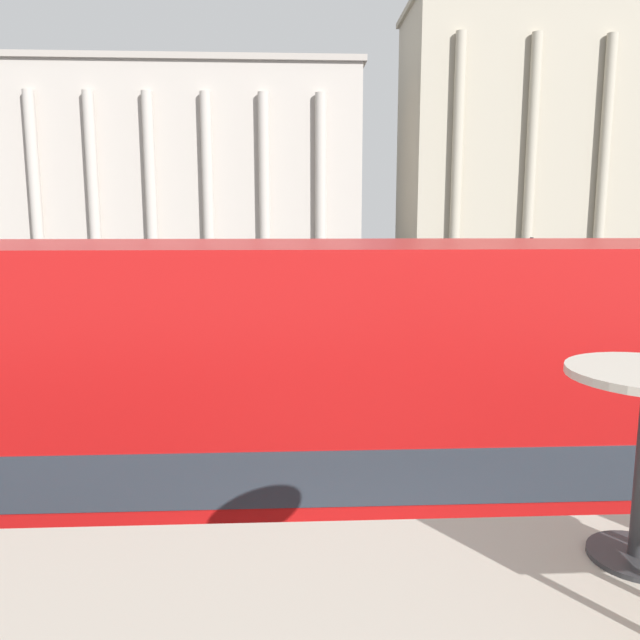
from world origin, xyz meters
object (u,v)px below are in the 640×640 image
Objects in this scene: plaza_building_right at (574,139)px; pedestrian_grey at (117,362)px; double_decker_bus at (168,435)px; pedestrian_black at (177,284)px; plaza_building_left at (164,170)px; traffic_light_near at (214,308)px; car_maroon at (502,299)px; pedestrian_red at (488,309)px; traffic_light_mid at (532,275)px; car_navy at (126,310)px; pedestrian_olive at (450,291)px.

plaza_building_right reaches higher than pedestrian_grey.
double_decker_bus reaches higher than pedestrian_black.
plaza_building_left is 46.76m from traffic_light_near.
pedestrian_red reaches higher than car_maroon.
traffic_light_mid is 0.88× the size of car_navy.
double_decker_bus is 27.31m from pedestrian_black.
plaza_building_left is 21.38× the size of pedestrian_olive.
traffic_light_near is (-0.36, 6.76, 0.24)m from double_decker_bus.
pedestrian_olive is (-2.09, 1.24, 0.24)m from car_maroon.
pedestrian_red is 1.02× the size of pedestrian_black.
car_navy is (-16.24, -2.68, 0.00)m from car_maroon.
traffic_light_mid is 8.41m from pedestrian_olive.
traffic_light_near is at bearing -121.18° from plaza_building_right.
plaza_building_left is (-10.04, 52.09, 6.36)m from double_decker_bus.
plaza_building_left is 8.36× the size of car_maroon.
double_decker_bus is 61.54m from plaza_building_right.
traffic_light_mid reaches higher than car_maroon.
double_decker_bus is 6.44× the size of pedestrian_black.
traffic_light_near is 0.93× the size of car_maroon.
plaza_building_left is at bearing 132.89° from car_navy.
pedestrian_grey is (-31.01, -45.33, -10.70)m from plaza_building_right.
plaza_building_left is 34.10m from car_navy.
pedestrian_black is at bearing 42.28° from pedestrian_grey.
traffic_light_mid is (9.73, 8.17, -0.12)m from traffic_light_near.
plaza_building_left is at bearing 102.17° from double_decker_bus.
traffic_light_mid is 2.05× the size of pedestrian_grey.
double_decker_bus is 2.57× the size of car_navy.
traffic_light_near is 18.85m from pedestrian_olive.
pedestrian_grey is at bearing -152.51° from traffic_light_mid.
pedestrian_black reaches higher than pedestrian_olive.
pedestrian_red is (8.53, 16.90, -1.32)m from double_decker_bus.
pedestrian_red is at bearing 64.49° from double_decker_bus.
double_decker_bus is 2.91× the size of traffic_light_mid.
plaza_building_left is 1.08× the size of plaza_building_right.
car_navy is 14.13m from pedestrian_red.
double_decker_bus is at bearing -125.03° from pedestrian_grey.
car_navy is (-33.56, -34.64, -11.04)m from plaza_building_right.
double_decker_bus is 6.58× the size of pedestrian_olive.
car_navy is at bearing 106.94° from double_decker_bus.
plaza_building_right is at bearing 160.95° from car_maroon.
pedestrian_black is at bearing -128.52° from pedestrian_olive.
traffic_light_mid reaches higher than pedestrian_red.
pedestrian_grey is 1.06× the size of pedestrian_red.
traffic_light_mid reaches higher than pedestrian_olive.
car_navy is (-5.40, 19.26, -1.60)m from double_decker_bus.
traffic_light_mid reaches higher than car_navy.
plaza_building_right is at bearing 64.16° from pedestrian_red.
double_decker_bus is at bearing -117.59° from plaza_building_right.
car_navy is at bearing -81.97° from plaza_building_left.
traffic_light_mid is 18.50m from pedestrian_black.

